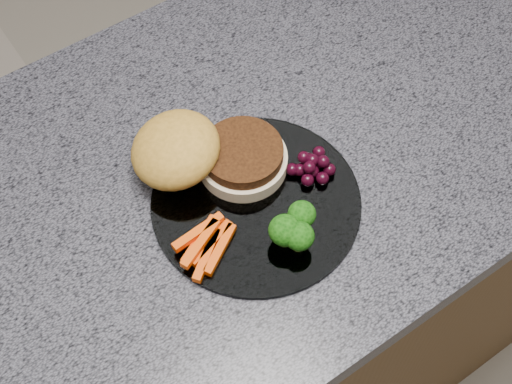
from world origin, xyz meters
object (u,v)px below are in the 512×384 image
Objects in this scene: grape_bunch at (312,166)px; burger at (200,155)px; island_cabinet at (239,305)px; plate at (256,202)px.

burger is at bearing 142.42° from grape_bunch.
burger reaches higher than grape_bunch.
island_cabinet is 0.50m from grape_bunch.
island_cabinet is 19.96× the size of grape_bunch.
grape_bunch is (0.08, -0.00, 0.01)m from plate.
grape_bunch reaches higher than plate.
burger is (-0.04, 0.01, 0.50)m from island_cabinet.
island_cabinet is at bearing 133.73° from grape_bunch.
burger is at bearing 109.28° from plate.
plate is 1.21× the size of burger.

